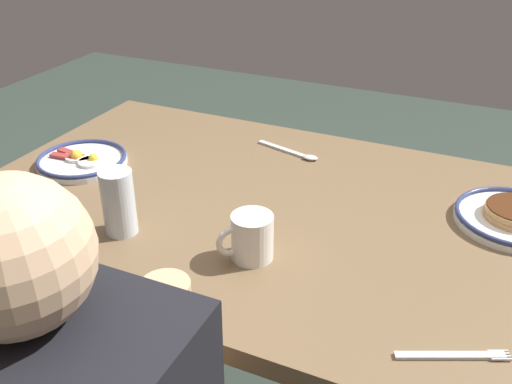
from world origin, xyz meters
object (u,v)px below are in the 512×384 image
at_px(plate_center_pancakes, 82,160).
at_px(coffee_mug, 251,237).
at_px(tea_spoon, 296,153).
at_px(fork_near, 453,356).
at_px(drinking_glass, 119,205).

height_order(plate_center_pancakes, coffee_mug, coffee_mug).
bearing_deg(tea_spoon, fork_near, 129.78).
xyz_separation_m(fork_near, tea_spoon, (0.49, -0.58, 0.00)).
bearing_deg(coffee_mug, plate_center_pancakes, -18.57).
relative_size(drinking_glass, fork_near, 0.82).
relative_size(fork_near, tea_spoon, 0.91).
bearing_deg(fork_near, coffee_mug, -15.61).
xyz_separation_m(coffee_mug, tea_spoon, (0.09, -0.47, -0.04)).
relative_size(coffee_mug, drinking_glass, 0.70).
bearing_deg(plate_center_pancakes, tea_spoon, -149.18).
bearing_deg(tea_spoon, coffee_mug, 100.81).
height_order(fork_near, tea_spoon, tea_spoon).
bearing_deg(tea_spoon, plate_center_pancakes, 30.82).
height_order(coffee_mug, fork_near, coffee_mug).
height_order(coffee_mug, drinking_glass, drinking_glass).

